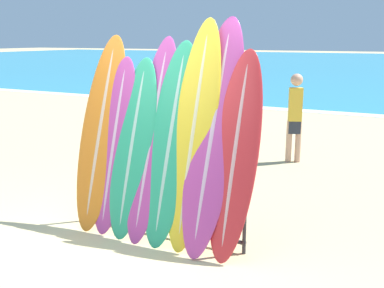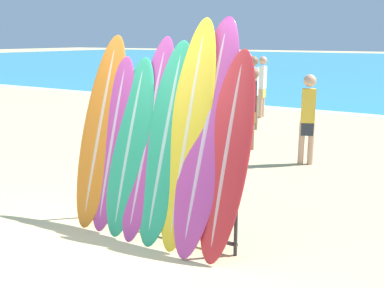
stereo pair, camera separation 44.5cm
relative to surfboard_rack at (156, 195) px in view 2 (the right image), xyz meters
The scene contains 14 objects.
ground_plane 0.92m from the surfboard_rack, 117.11° to the right, with size 160.00×160.00×0.00m, color tan.
surfboard_rack is the anchor object (origin of this frame).
surfboard_slot_0 1.07m from the surfboard_rack, behind, with size 0.57×0.83×2.29m.
surfboard_slot_1 0.82m from the surfboard_rack, behind, with size 0.49×0.70×2.03m.
surfboard_slot_2 0.64m from the surfboard_rack, behind, with size 0.52×0.76×2.03m.
surfboard_slot_3 0.67m from the surfboard_rack, 154.60° to the left, with size 0.48×0.90×2.27m.
surfboard_slot_4 0.64m from the surfboard_rack, 24.72° to the left, with size 0.54×0.85×2.23m.
surfboard_slot_5 0.84m from the surfboard_rack, 12.20° to the left, with size 0.51×0.87×2.47m.
surfboard_slot_6 0.97m from the surfboard_rack, ahead, with size 0.56×1.06×2.49m.
surfboard_slot_7 1.06m from the surfboard_rack, ahead, with size 0.49×0.79×2.14m.
person_near_water 3.92m from the surfboard_rack, 81.68° to the left, with size 0.27×0.23×1.62m.
person_mid_beach 4.52m from the surfboard_rack, 99.63° to the left, with size 0.24×0.28×1.65m.
person_far_left 6.53m from the surfboard_rack, 104.02° to the left, with size 0.30×0.24×1.81m.
person_far_right 8.32m from the surfboard_rack, 104.17° to the left, with size 0.23×0.29×1.74m.
Camera 2 is at (3.22, -3.26, 2.23)m, focal length 42.00 mm.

